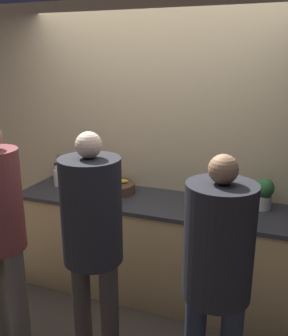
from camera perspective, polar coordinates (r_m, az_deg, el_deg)
The scene contains 11 objects.
ground_plane at distance 3.43m, azimuth -0.94°, elevation -21.41°, with size 14.00×14.00×0.00m, color #4C4238.
wall_back at distance 3.45m, azimuth 3.19°, elevation 3.01°, with size 5.20×0.06×2.60m.
counter at distance 3.47m, azimuth 1.33°, elevation -11.85°, with size 2.44×0.68×0.91m.
person_center at distance 2.51m, azimuth -7.89°, elevation -9.15°, with size 0.40×0.40×1.67m.
person_right at distance 2.23m, azimuth 11.14°, elevation -13.84°, with size 0.39×0.39×1.62m.
fruit_bowl at distance 3.45m, azimuth -4.31°, elevation -2.96°, with size 0.36×0.36×0.13m.
utensil_crock at distance 3.93m, azimuth -12.76°, elevation -0.54°, with size 0.09×0.09×0.25m.
bottle_red at distance 3.04m, azimuth 10.08°, elevation -5.32°, with size 0.07×0.07×0.20m.
bottle_clear at distance 3.68m, azimuth -13.22°, elevation -1.38°, with size 0.05×0.05×0.23m.
cup_red at distance 3.20m, azimuth 6.96°, elevation -4.53°, with size 0.09×0.09×0.10m.
potted_plant at distance 3.19m, azimuth 17.80°, elevation -3.56°, with size 0.16×0.16×0.26m.
Camera 1 is at (1.00, -2.51, 2.11)m, focal length 40.00 mm.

